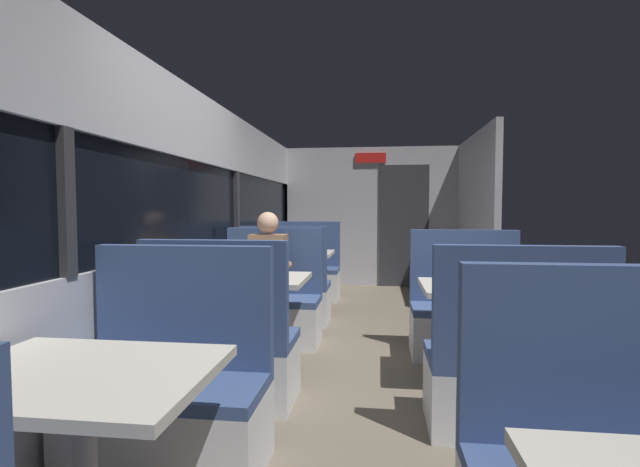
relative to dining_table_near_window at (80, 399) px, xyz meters
The scene contains 17 objects.
ground_plane 2.36m from the dining_table_near_window, 66.82° to the left, with size 3.30×9.20×0.02m, color #665B4C.
carriage_window_panel_left 2.21m from the dining_table_near_window, 104.90° to the left, with size 0.09×8.48×2.30m.
carriage_end_bulkhead 6.38m from the dining_table_near_window, 81.37° to the left, with size 2.90×0.11×2.30m.
carriage_aisle_panel_right 5.63m from the dining_table_near_window, 65.26° to the left, with size 0.08×2.40×2.30m, color #B2B2B7.
dining_table_near_window is the anchor object (origin of this frame).
bench_near_window_facing_entry 0.77m from the dining_table_near_window, 90.00° to the left, with size 0.95×0.50×1.10m.
dining_table_mid_window 2.16m from the dining_table_near_window, 90.00° to the left, with size 0.90×0.70×0.74m.
bench_mid_window_facing_end 1.50m from the dining_table_near_window, 90.00° to the left, with size 0.95×0.50×1.10m.
bench_mid_window_facing_entry 2.88m from the dining_table_near_window, 90.00° to the left, with size 0.95×0.50×1.10m.
dining_table_far_window 4.33m from the dining_table_near_window, 90.00° to the left, with size 0.90×0.70×0.74m.
bench_far_window_facing_end 3.64m from the dining_table_near_window, 90.00° to the left, with size 0.95×0.50×1.10m.
bench_far_window_facing_entry 5.03m from the dining_table_near_window, 90.00° to the left, with size 0.95×0.50×1.10m.
dining_table_rear_aisle 2.66m from the dining_table_near_window, 47.63° to the left, with size 0.90×0.70×0.74m.
bench_rear_aisle_facing_end 2.21m from the dining_table_near_window, 35.21° to the left, with size 0.95×0.50×1.10m.
bench_rear_aisle_facing_entry 3.22m from the dining_table_near_window, 56.08° to the left, with size 0.95×0.50×1.10m.
seated_passenger 2.79m from the dining_table_near_window, 90.00° to the left, with size 0.47×0.55×1.26m.
coffee_cup_primary 4.37m from the dining_table_near_window, 91.53° to the left, with size 0.07×0.07×0.09m.
Camera 1 is at (0.12, -3.53, 1.30)m, focal length 25.87 mm.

